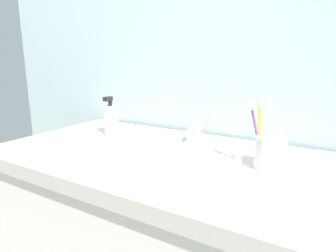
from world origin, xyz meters
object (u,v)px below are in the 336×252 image
(toothbrush_purple, at_px, (256,130))
(toothbrush_yellow, at_px, (259,128))
(toothbrush_white, at_px, (269,126))
(soap_dispenser, at_px, (111,120))
(toothbrush_cup, at_px, (270,153))
(faucet, at_px, (195,127))

(toothbrush_purple, bearing_deg, toothbrush_yellow, -52.37)
(toothbrush_white, height_order, soap_dispenser, toothbrush_white)
(toothbrush_purple, height_order, toothbrush_white, toothbrush_white)
(toothbrush_cup, bearing_deg, soap_dispenser, 174.49)
(toothbrush_cup, bearing_deg, toothbrush_purple, 176.31)
(soap_dispenser, bearing_deg, toothbrush_white, -1.84)
(toothbrush_cup, xyz_separation_m, toothbrush_purple, (-0.04, 0.00, 0.06))
(toothbrush_yellow, xyz_separation_m, soap_dispenser, (-0.59, 0.07, -0.06))
(faucet, height_order, toothbrush_white, toothbrush_white)
(toothbrush_yellow, relative_size, soap_dispenser, 1.26)
(toothbrush_yellow, distance_m, toothbrush_purple, 0.02)
(faucet, bearing_deg, toothbrush_purple, -32.26)
(toothbrush_white, bearing_deg, toothbrush_yellow, -104.09)
(toothbrush_cup, height_order, toothbrush_yellow, toothbrush_yellow)
(faucet, distance_m, toothbrush_cup, 0.35)
(toothbrush_yellow, bearing_deg, toothbrush_cup, 23.69)
(faucet, bearing_deg, toothbrush_white, -23.87)
(toothbrush_cup, relative_size, soap_dispenser, 0.59)
(faucet, relative_size, toothbrush_cup, 1.54)
(toothbrush_yellow, bearing_deg, toothbrush_white, 75.91)
(toothbrush_purple, xyz_separation_m, soap_dispenser, (-0.58, 0.06, -0.05))
(toothbrush_purple, relative_size, toothbrush_white, 0.95)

